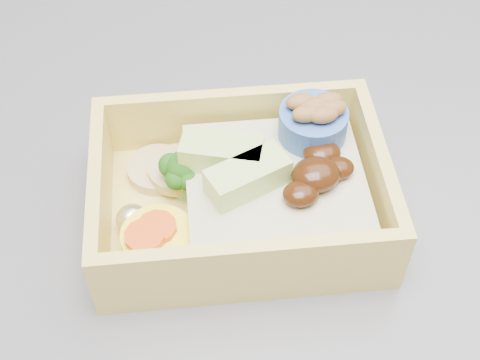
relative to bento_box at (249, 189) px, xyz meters
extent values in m
cube|color=#343439|center=(0.07, 0.01, -0.04)|extent=(1.24, 0.84, 0.04)
cube|color=#E2C95D|center=(-0.01, 0.00, -0.02)|extent=(0.18, 0.14, 0.01)
cube|color=#E2C95D|center=(0.00, 0.06, 0.01)|extent=(0.17, 0.03, 0.04)
cube|color=#E2C95D|center=(-0.01, -0.06, 0.01)|extent=(0.17, 0.03, 0.04)
cube|color=#E2C95D|center=(0.08, -0.01, 0.01)|extent=(0.02, 0.11, 0.04)
cube|color=#E2C95D|center=(-0.09, 0.01, 0.01)|extent=(0.02, 0.11, 0.04)
cube|color=tan|center=(0.02, 0.00, 0.00)|extent=(0.11, 0.11, 0.03)
ellipsoid|color=black|center=(0.04, -0.01, 0.02)|extent=(0.03, 0.03, 0.02)
ellipsoid|color=black|center=(0.04, 0.00, 0.02)|extent=(0.02, 0.02, 0.01)
ellipsoid|color=black|center=(0.02, -0.02, 0.02)|extent=(0.02, 0.02, 0.01)
ellipsoid|color=black|center=(0.05, -0.01, 0.02)|extent=(0.02, 0.02, 0.01)
cube|color=#B8E075|center=(0.00, -0.01, 0.02)|extent=(0.05, 0.04, 0.02)
cube|color=#B8E075|center=(-0.01, 0.01, 0.02)|extent=(0.05, 0.04, 0.02)
cylinder|color=#71B05F|center=(-0.04, 0.02, -0.01)|extent=(0.01, 0.01, 0.02)
sphere|color=#1E5814|center=(-0.04, 0.02, 0.01)|extent=(0.02, 0.02, 0.02)
sphere|color=#1E5814|center=(-0.03, 0.02, 0.01)|extent=(0.02, 0.02, 0.02)
sphere|color=#1E5814|center=(-0.04, 0.02, 0.01)|extent=(0.02, 0.02, 0.02)
sphere|color=#1E5814|center=(-0.04, 0.01, 0.01)|extent=(0.01, 0.01, 0.01)
sphere|color=#1E5814|center=(-0.04, 0.01, 0.01)|extent=(0.01, 0.01, 0.01)
sphere|color=#1E5814|center=(-0.04, 0.02, 0.01)|extent=(0.01, 0.01, 0.01)
cylinder|color=yellow|center=(-0.06, -0.02, -0.01)|extent=(0.04, 0.04, 0.02)
cylinder|color=#DF5012|center=(-0.06, -0.02, 0.01)|extent=(0.02, 0.02, 0.00)
cylinder|color=#DF5012|center=(-0.07, -0.03, 0.01)|extent=(0.02, 0.02, 0.00)
cylinder|color=tan|center=(-0.05, 0.04, -0.01)|extent=(0.04, 0.04, 0.01)
cylinder|color=tan|center=(-0.04, 0.03, -0.01)|extent=(0.04, 0.04, 0.01)
ellipsoid|color=white|center=(-0.02, 0.04, -0.01)|extent=(0.02, 0.02, 0.02)
ellipsoid|color=white|center=(-0.07, 0.00, -0.01)|extent=(0.02, 0.02, 0.02)
cylinder|color=#3660B9|center=(0.05, 0.03, 0.02)|extent=(0.04, 0.04, 0.02)
ellipsoid|color=brown|center=(0.05, 0.03, 0.04)|extent=(0.02, 0.01, 0.01)
ellipsoid|color=brown|center=(0.05, 0.03, 0.04)|extent=(0.02, 0.01, 0.01)
ellipsoid|color=brown|center=(0.04, 0.03, 0.04)|extent=(0.02, 0.01, 0.01)
ellipsoid|color=brown|center=(0.05, 0.02, 0.04)|extent=(0.02, 0.01, 0.01)
ellipsoid|color=brown|center=(0.04, 0.02, 0.04)|extent=(0.02, 0.01, 0.01)
ellipsoid|color=brown|center=(0.05, 0.02, 0.04)|extent=(0.02, 0.01, 0.01)
camera|label=1|loc=(-0.06, -0.25, 0.31)|focal=50.00mm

